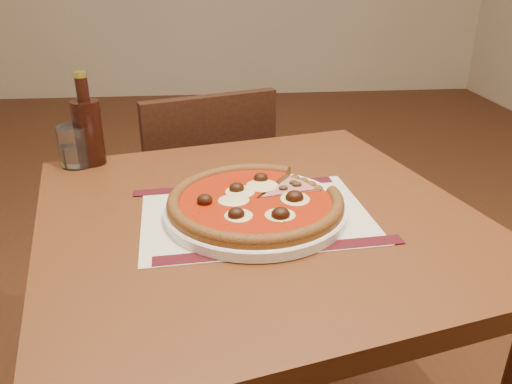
{
  "coord_description": "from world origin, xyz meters",
  "views": [
    {
      "loc": [
        -0.13,
        -1.87,
        1.18
      ],
      "look_at": [
        -0.05,
        -1.01,
        0.78
      ],
      "focal_mm": 35.0,
      "sensor_mm": 36.0,
      "label": 1
    }
  ],
  "objects_px": {
    "table": "(257,256)",
    "chair_far": "(203,199)",
    "water_glass": "(76,146)",
    "bottle": "(88,129)",
    "plate": "(255,210)",
    "pizza": "(255,200)"
  },
  "relations": [
    {
      "from": "table",
      "to": "water_glass",
      "type": "relative_size",
      "value": 10.15
    },
    {
      "from": "chair_far",
      "to": "pizza",
      "type": "relative_size",
      "value": 2.58
    },
    {
      "from": "plate",
      "to": "pizza",
      "type": "distance_m",
      "value": 0.02
    },
    {
      "from": "water_glass",
      "to": "bottle",
      "type": "xyz_separation_m",
      "value": [
        0.03,
        0.01,
        0.04
      ]
    },
    {
      "from": "chair_far",
      "to": "bottle",
      "type": "bearing_deg",
      "value": 34.16
    },
    {
      "from": "plate",
      "to": "water_glass",
      "type": "bearing_deg",
      "value": 142.87
    },
    {
      "from": "plate",
      "to": "pizza",
      "type": "relative_size",
      "value": 1.04
    },
    {
      "from": "table",
      "to": "plate",
      "type": "bearing_deg",
      "value": -103.99
    },
    {
      "from": "plate",
      "to": "bottle",
      "type": "relative_size",
      "value": 1.58
    },
    {
      "from": "table",
      "to": "pizza",
      "type": "height_order",
      "value": "pizza"
    },
    {
      "from": "table",
      "to": "chair_far",
      "type": "bearing_deg",
      "value": 100.55
    },
    {
      "from": "plate",
      "to": "bottle",
      "type": "height_order",
      "value": "bottle"
    },
    {
      "from": "chair_far",
      "to": "plate",
      "type": "xyz_separation_m",
      "value": [
        0.11,
        -0.64,
        0.28
      ]
    },
    {
      "from": "water_glass",
      "to": "table",
      "type": "bearing_deg",
      "value": -35.03
    },
    {
      "from": "pizza",
      "to": "water_glass",
      "type": "xyz_separation_m",
      "value": [
        -0.39,
        0.29,
        0.02
      ]
    },
    {
      "from": "chair_far",
      "to": "pizza",
      "type": "xyz_separation_m",
      "value": [
        0.11,
        -0.64,
        0.3
      ]
    },
    {
      "from": "table",
      "to": "pizza",
      "type": "bearing_deg",
      "value": -104.53
    },
    {
      "from": "water_glass",
      "to": "bottle",
      "type": "bearing_deg",
      "value": 13.4
    },
    {
      "from": "chair_far",
      "to": "plate",
      "type": "relative_size",
      "value": 2.49
    },
    {
      "from": "table",
      "to": "chair_far",
      "type": "height_order",
      "value": "chair_far"
    },
    {
      "from": "plate",
      "to": "pizza",
      "type": "height_order",
      "value": "pizza"
    },
    {
      "from": "table",
      "to": "water_glass",
      "type": "distance_m",
      "value": 0.5
    }
  ]
}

